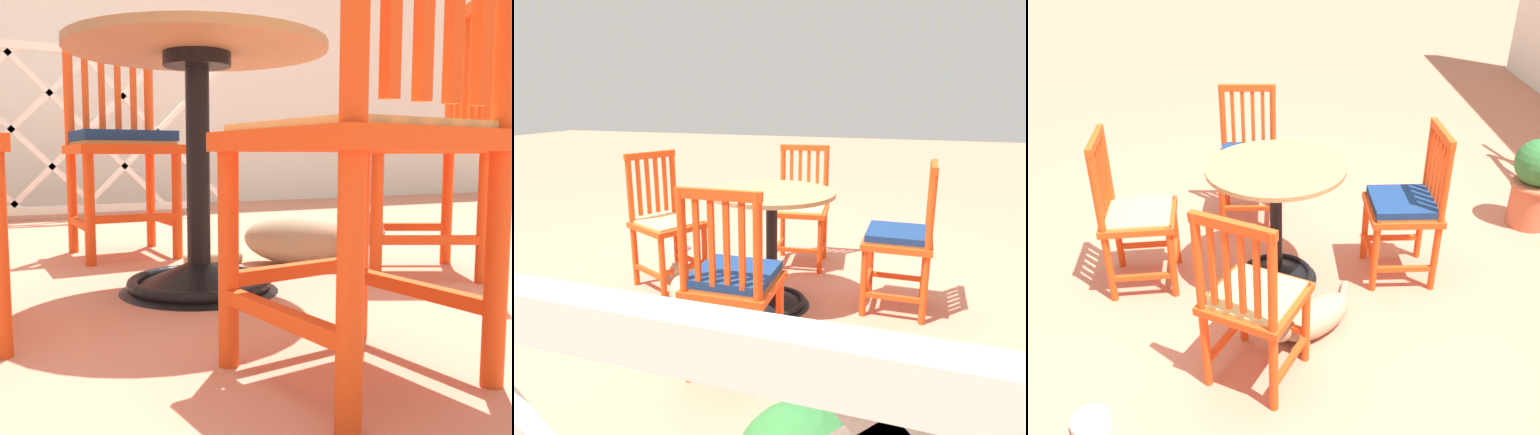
{
  "view_description": "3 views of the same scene",
  "coord_description": "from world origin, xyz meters",
  "views": [
    {
      "loc": [
        -0.74,
        -1.49,
        0.41
      ],
      "look_at": [
        0.01,
        0.02,
        0.22
      ],
      "focal_mm": 40.05,
      "sensor_mm": 36.0,
      "label": 1
    },
    {
      "loc": [
        -1.0,
        2.67,
        1.28
      ],
      "look_at": [
        -0.09,
        -0.01,
        0.53
      ],
      "focal_mm": 32.54,
      "sensor_mm": 36.0,
      "label": 2
    },
    {
      "loc": [
        2.61,
        0.15,
        1.96
      ],
      "look_at": [
        -0.31,
        0.15,
        0.32
      ],
      "focal_mm": 39.45,
      "sensor_mm": 36.0,
      "label": 3
    }
  ],
  "objects": [
    {
      "name": "orange_chair_by_planter",
      "position": [
        -0.2,
        0.85,
        0.45
      ],
      "size": [
        0.41,
        0.41,
        0.91
      ],
      "color": "#D64214",
      "rests_on": "ground_plane"
    },
    {
      "name": "terracotta_planter",
      "position": [
        -0.8,
        1.84,
        0.33
      ],
      "size": [
        0.32,
        0.32,
        0.62
      ],
      "color": "#B25B3D",
      "rests_on": "ground_plane"
    },
    {
      "name": "orange_chair_tucked_in",
      "position": [
        -0.12,
        -0.68,
        0.43
      ],
      "size": [
        0.45,
        0.45,
        0.91
      ],
      "color": "#D64214",
      "rests_on": "ground_plane"
    },
    {
      "name": "ground_plane",
      "position": [
        0.0,
        0.0,
        0.0
      ],
      "size": [
        24.0,
        24.0,
        0.0
      ],
      "primitive_type": "plane",
      "color": "#C6755B"
    },
    {
      "name": "orange_chair_at_corner",
      "position": [
        -0.9,
        -0.09,
        0.45
      ],
      "size": [
        0.4,
        0.4,
        0.91
      ],
      "color": "#D64214",
      "rests_on": "ground_plane"
    },
    {
      "name": "orange_chair_near_fence",
      "position": [
        0.65,
        0.02,
        0.43
      ],
      "size": [
        0.53,
        0.53,
        0.91
      ],
      "color": "#D64214",
      "rests_on": "ground_plane"
    },
    {
      "name": "cafe_table",
      "position": [
        -0.14,
        0.11,
        0.28
      ],
      "size": [
        0.76,
        0.76,
        0.73
      ],
      "color": "black",
      "rests_on": "ground_plane"
    },
    {
      "name": "tabby_cat",
      "position": [
        0.36,
        0.29,
        0.1
      ],
      "size": [
        0.62,
        0.48,
        0.23
      ],
      "color": "#9E896B",
      "rests_on": "ground_plane"
    },
    {
      "name": "pet_water_bowl",
      "position": [
        0.96,
        -0.67,
        0.03
      ],
      "size": [
        0.17,
        0.17,
        0.05
      ],
      "primitive_type": "cylinder",
      "color": "silver",
      "rests_on": "ground_plane"
    }
  ]
}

